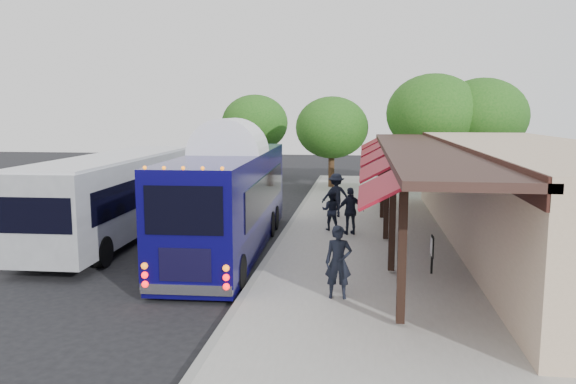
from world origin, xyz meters
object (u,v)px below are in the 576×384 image
at_px(ped_b, 331,210).
at_px(coach_bus, 230,195).
at_px(ped_d, 336,195).
at_px(ped_c, 351,211).
at_px(sign_board, 432,248).
at_px(ped_a, 338,262).
at_px(city_bus, 118,192).

bearing_deg(ped_b, coach_bus, 50.87).
bearing_deg(ped_d, ped_c, 89.24).
xyz_separation_m(coach_bus, sign_board, (6.35, -2.47, -1.02)).
distance_m(coach_bus, sign_board, 6.89).
relative_size(coach_bus, ped_a, 6.23).
relative_size(coach_bus, ped_b, 7.28).
relative_size(coach_bus, ped_c, 6.37).
bearing_deg(ped_b, ped_a, 102.25).
bearing_deg(city_bus, coach_bus, -18.35).
bearing_deg(ped_d, ped_b, 76.74).
xyz_separation_m(city_bus, ped_c, (8.55, 0.98, -0.67)).
height_order(city_bus, sign_board, city_bus).
bearing_deg(ped_d, ped_a, 80.71).
bearing_deg(sign_board, ped_b, 120.29).
distance_m(city_bus, ped_a, 10.50).
distance_m(city_bus, sign_board, 11.60).
bearing_deg(ped_b, ped_d, -83.12).
bearing_deg(ped_c, ped_d, -96.49).
height_order(coach_bus, ped_a, coach_bus).
xyz_separation_m(coach_bus, ped_d, (3.27, 5.81, -0.81)).
distance_m(ped_a, ped_d, 10.69).
bearing_deg(sign_board, city_bus, 161.27).
relative_size(city_bus, ped_d, 6.11).
bearing_deg(sign_board, ped_d, 111.06).
bearing_deg(ped_d, sign_board, 98.04).
bearing_deg(city_bus, ped_c, 4.93).
bearing_deg(coach_bus, city_bus, 161.23).
relative_size(city_bus, ped_a, 6.42).
height_order(coach_bus, sign_board, coach_bus).
bearing_deg(ped_d, coach_bus, 48.24).
relative_size(ped_b, ped_d, 0.81).
xyz_separation_m(city_bus, ped_b, (7.80, 1.65, -0.78)).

